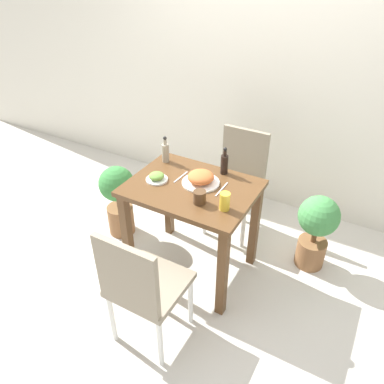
% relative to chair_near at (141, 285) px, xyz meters
% --- Properties ---
extents(ground_plane, '(16.00, 16.00, 0.00)m').
position_rel_chair_near_xyz_m(ground_plane, '(-0.07, 0.72, -0.51)').
color(ground_plane, beige).
extents(wall_back, '(8.00, 0.05, 2.60)m').
position_rel_chair_near_xyz_m(wall_back, '(-0.07, 1.94, 0.79)').
color(wall_back, silver).
rests_on(wall_back, ground_plane).
extents(dining_table, '(0.87, 0.67, 0.76)m').
position_rel_chair_near_xyz_m(dining_table, '(-0.07, 0.72, 0.11)').
color(dining_table, brown).
rests_on(dining_table, ground_plane).
extents(chair_near, '(0.42, 0.42, 0.89)m').
position_rel_chair_near_xyz_m(chair_near, '(0.00, 0.00, 0.00)').
color(chair_near, gray).
rests_on(chair_near, ground_plane).
extents(chair_far, '(0.42, 0.42, 0.89)m').
position_rel_chair_near_xyz_m(chair_far, '(0.01, 1.39, 0.00)').
color(chair_far, gray).
rests_on(chair_far, ground_plane).
extents(food_plate, '(0.26, 0.26, 0.09)m').
position_rel_chair_near_xyz_m(food_plate, '(-0.03, 0.78, 0.30)').
color(food_plate, white).
rests_on(food_plate, dining_table).
extents(side_plate, '(0.15, 0.15, 0.06)m').
position_rel_chair_near_xyz_m(side_plate, '(-0.32, 0.66, 0.28)').
color(side_plate, white).
rests_on(side_plate, dining_table).
extents(drink_cup, '(0.08, 0.08, 0.09)m').
position_rel_chair_near_xyz_m(drink_cup, '(0.07, 0.57, 0.30)').
color(drink_cup, '#4C331E').
rests_on(drink_cup, dining_table).
extents(juice_glass, '(0.07, 0.07, 0.12)m').
position_rel_chair_near_xyz_m(juice_glass, '(0.24, 0.58, 0.32)').
color(juice_glass, gold).
rests_on(juice_glass, dining_table).
extents(sauce_bottle, '(0.05, 0.05, 0.21)m').
position_rel_chair_near_xyz_m(sauce_bottle, '(-0.41, 0.92, 0.34)').
color(sauce_bottle, gray).
rests_on(sauce_bottle, dining_table).
extents(condiment_bottle, '(0.05, 0.05, 0.21)m').
position_rel_chair_near_xyz_m(condiment_bottle, '(0.05, 0.98, 0.34)').
color(condiment_bottle, black).
rests_on(condiment_bottle, dining_table).
extents(fork_utensil, '(0.02, 0.17, 0.00)m').
position_rel_chair_near_xyz_m(fork_utensil, '(-0.19, 0.78, 0.26)').
color(fork_utensil, silver).
rests_on(fork_utensil, dining_table).
extents(spoon_utensil, '(0.01, 0.19, 0.00)m').
position_rel_chair_near_xyz_m(spoon_utensil, '(0.13, 0.78, 0.26)').
color(spoon_utensil, silver).
rests_on(spoon_utensil, dining_table).
extents(potted_plant_left, '(0.30, 0.30, 0.65)m').
position_rel_chair_near_xyz_m(potted_plant_left, '(-0.83, 0.80, -0.13)').
color(potted_plant_left, brown).
rests_on(potted_plant_left, ground_plane).
extents(potted_plant_right, '(0.31, 0.31, 0.63)m').
position_rel_chair_near_xyz_m(potted_plant_right, '(0.73, 1.21, -0.13)').
color(potted_plant_right, brown).
rests_on(potted_plant_right, ground_plane).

